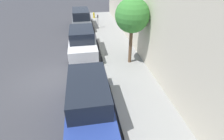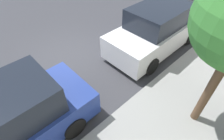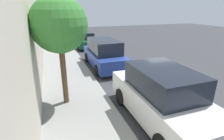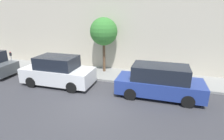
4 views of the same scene
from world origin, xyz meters
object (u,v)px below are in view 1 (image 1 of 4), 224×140
(parking_meter_far, at_px, (98,20))
(fire_hydrant, at_px, (94,15))
(parked_minivan_second, at_px, (89,99))
(parked_minivan_fourth, at_px, (81,19))
(parked_suv_third, at_px, (82,42))
(street_tree, at_px, (132,16))

(parking_meter_far, bearing_deg, fire_hydrant, 91.41)
(parked_minivan_second, xyz_separation_m, parking_meter_far, (1.68, 12.29, 0.09))
(parked_minivan_fourth, height_order, fire_hydrant, parked_minivan_fourth)
(parking_meter_far, distance_m, fire_hydrant, 4.08)
(parked_suv_third, distance_m, street_tree, 4.52)
(parked_minivan_fourth, bearing_deg, street_tree, -70.83)
(street_tree, bearing_deg, parked_suv_third, 144.61)
(parking_meter_far, height_order, fire_hydrant, parking_meter_far)
(parked_minivan_second, height_order, street_tree, street_tree)
(parked_minivan_second, bearing_deg, parking_meter_far, 82.20)
(parked_minivan_second, height_order, parked_suv_third, parked_suv_third)
(parking_meter_far, xyz_separation_m, street_tree, (1.35, -7.89, 2.30))
(parked_minivan_fourth, bearing_deg, parking_meter_far, -28.91)
(parked_minivan_fourth, relative_size, fire_hydrant, 7.16)
(parked_minivan_fourth, relative_size, street_tree, 1.17)
(street_tree, bearing_deg, parked_minivan_second, -124.65)
(fire_hydrant, bearing_deg, parked_minivan_fourth, -117.58)
(parked_suv_third, distance_m, parking_meter_far, 5.94)
(parked_suv_third, distance_m, parked_minivan_fourth, 6.62)
(parked_minivan_second, distance_m, parked_suv_third, 6.62)
(parked_suv_third, bearing_deg, parked_minivan_second, -89.21)
(street_tree, bearing_deg, fire_hydrant, 96.95)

